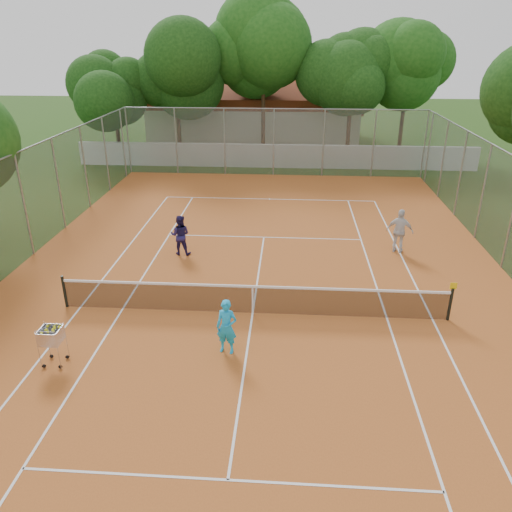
# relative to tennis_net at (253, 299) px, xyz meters

# --- Properties ---
(ground) EXTENTS (120.00, 120.00, 0.00)m
(ground) POSITION_rel_tennis_net_xyz_m (0.00, 0.00, -0.51)
(ground) COLOR #1D390F
(ground) RESTS_ON ground
(court_pad) EXTENTS (18.00, 34.00, 0.02)m
(court_pad) POSITION_rel_tennis_net_xyz_m (0.00, 0.00, -0.50)
(court_pad) COLOR #B15A22
(court_pad) RESTS_ON ground
(court_lines) EXTENTS (10.98, 23.78, 0.01)m
(court_lines) POSITION_rel_tennis_net_xyz_m (0.00, 0.00, -0.49)
(court_lines) COLOR white
(court_lines) RESTS_ON court_pad
(tennis_net) EXTENTS (11.88, 0.10, 0.98)m
(tennis_net) POSITION_rel_tennis_net_xyz_m (0.00, 0.00, 0.00)
(tennis_net) COLOR black
(tennis_net) RESTS_ON court_pad
(perimeter_fence) EXTENTS (18.00, 34.00, 4.00)m
(perimeter_fence) POSITION_rel_tennis_net_xyz_m (0.00, 0.00, 1.49)
(perimeter_fence) COLOR slate
(perimeter_fence) RESTS_ON ground
(boundary_wall) EXTENTS (26.00, 0.30, 1.50)m
(boundary_wall) POSITION_rel_tennis_net_xyz_m (0.00, 19.00, 0.24)
(boundary_wall) COLOR silver
(boundary_wall) RESTS_ON ground
(clubhouse) EXTENTS (16.40, 9.00, 4.40)m
(clubhouse) POSITION_rel_tennis_net_xyz_m (-2.00, 29.00, 1.69)
(clubhouse) COLOR beige
(clubhouse) RESTS_ON ground
(tropical_trees) EXTENTS (29.00, 19.00, 10.00)m
(tropical_trees) POSITION_rel_tennis_net_xyz_m (0.00, 22.00, 4.49)
(tropical_trees) COLOR #11350D
(tropical_trees) RESTS_ON ground
(player_near) EXTENTS (0.63, 0.48, 1.56)m
(player_near) POSITION_rel_tennis_net_xyz_m (-0.54, -2.10, 0.29)
(player_near) COLOR #1AA6E3
(player_near) RESTS_ON court_pad
(player_far_left) EXTENTS (0.80, 0.63, 1.60)m
(player_far_left) POSITION_rel_tennis_net_xyz_m (-3.16, 4.41, 0.31)
(player_far_left) COLOR #201A4F
(player_far_left) RESTS_ON court_pad
(player_far_right) EXTENTS (1.12, 0.76, 1.77)m
(player_far_right) POSITION_rel_tennis_net_xyz_m (5.41, 5.21, 0.39)
(player_far_right) COLOR silver
(player_far_right) RESTS_ON court_pad
(ball_hopper) EXTENTS (0.63, 0.63, 1.16)m
(ball_hopper) POSITION_rel_tennis_net_xyz_m (-4.97, -2.96, 0.09)
(ball_hopper) COLOR silver
(ball_hopper) RESTS_ON court_pad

